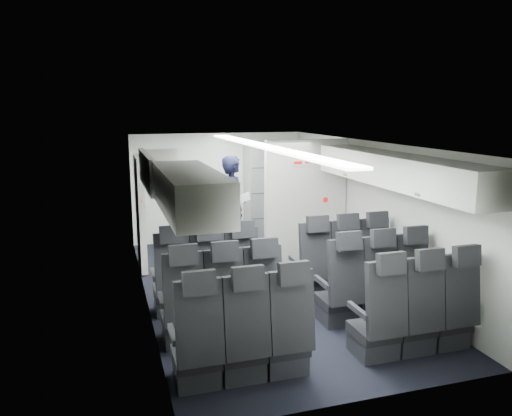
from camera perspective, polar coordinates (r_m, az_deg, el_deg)
cabin_shell at (r=7.18m, az=0.93°, el=-0.81°), size 3.41×6.01×2.16m
seat_row_front at (r=6.89m, az=2.29°, el=-7.58°), size 3.33×0.56×1.24m
seat_row_mid at (r=6.10m, az=5.13°, el=-10.19°), size 3.33×0.56×1.24m
seat_row_rear at (r=5.34m, az=8.85°, el=-13.52°), size 3.33×0.56×1.24m
overhead_bin_left_rear at (r=4.80m, az=-7.62°, el=1.91°), size 0.53×1.80×0.40m
overhead_bin_left_front_open at (r=6.53m, az=-10.51°, el=3.24°), size 0.64×1.70×0.72m
overhead_bin_right_rear at (r=5.93m, az=20.15°, el=3.11°), size 0.53×1.80×0.40m
overhead_bin_right_front at (r=7.39m, az=11.99°, el=5.08°), size 0.53×1.70×0.40m
bulkhead_partition at (r=8.26m, az=5.70°, el=0.42°), size 1.40×0.15×2.13m
galley_unit at (r=10.04m, az=1.31°, el=1.70°), size 0.85×0.52×1.90m
boarding_door at (r=8.42m, az=-13.08°, el=-0.46°), size 0.12×1.27×1.86m
flight_attendant at (r=8.86m, az=-2.60°, el=0.14°), size 0.48×0.69×1.83m
carry_on_bag at (r=6.76m, az=-10.04°, el=4.10°), size 0.46×0.34×0.26m
papers at (r=8.83m, az=-1.33°, el=1.19°), size 0.20×0.05×0.14m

